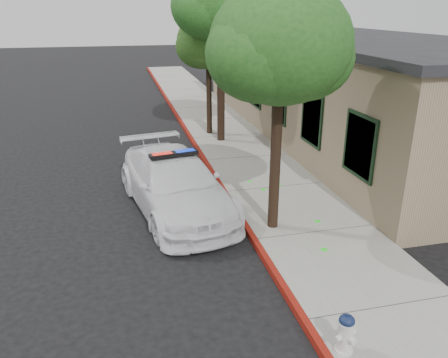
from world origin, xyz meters
TOP-DOWN VIEW (x-y plane):
  - ground at (0.00, 0.00)m, footprint 120.00×120.00m
  - sidewalk at (1.60, 3.00)m, footprint 3.20×60.00m
  - red_curb at (0.06, 3.00)m, footprint 0.14×60.00m
  - clapboard_building at (6.69, 9.00)m, footprint 7.30×20.89m
  - police_car at (-1.51, 2.39)m, footprint 3.13×5.77m
  - fire_hydrant at (0.35, -3.86)m, footprint 0.41×0.36m
  - street_tree_near at (0.71, 0.55)m, footprint 3.43×3.14m
  - street_tree_mid at (1.23, 8.46)m, footprint 3.89×3.66m
  - street_tree_far at (0.99, 9.56)m, footprint 2.86×2.63m

SIDE VIEW (x-z plane):
  - ground at x=0.00m, z-range 0.00..0.00m
  - sidewalk at x=1.60m, z-range 0.00..0.15m
  - red_curb at x=0.06m, z-range 0.00..0.16m
  - fire_hydrant at x=0.35m, z-range 0.15..0.86m
  - police_car at x=-1.51m, z-range -0.06..1.65m
  - clapboard_building at x=6.69m, z-range 0.01..4.25m
  - street_tree_far at x=0.99m, z-range 1.40..6.37m
  - street_tree_near at x=0.71m, z-range 1.57..7.32m
  - street_tree_mid at x=1.23m, z-range 1.92..8.90m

